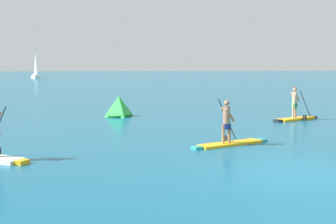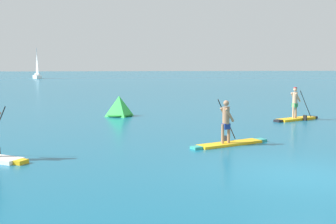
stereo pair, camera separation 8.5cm
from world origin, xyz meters
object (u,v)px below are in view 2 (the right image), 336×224
object	(u,v)px
paddleboarder_mid_center	(229,135)
race_marker_buoy	(119,107)
sailboat_left_horizon	(37,74)
paddleboarder_far_right	(296,113)

from	to	relation	value
paddleboarder_mid_center	race_marker_buoy	bearing A→B (deg)	89.50
sailboat_left_horizon	paddleboarder_mid_center	bearing A→B (deg)	172.62
paddleboarder_mid_center	paddleboarder_far_right	distance (m)	8.53
paddleboarder_far_right	race_marker_buoy	bearing A→B (deg)	135.86
paddleboarder_far_right	sailboat_left_horizon	xyz separation A→B (m)	(-25.67, 79.33, 0.62)
paddleboarder_far_right	race_marker_buoy	size ratio (longest dim) A/B	1.92
sailboat_left_horizon	paddleboarder_far_right	bearing A→B (deg)	177.45
paddleboarder_far_right	paddleboarder_mid_center	bearing A→B (deg)	-157.31
paddleboarder_mid_center	paddleboarder_far_right	bearing A→B (deg)	26.00
paddleboarder_far_right	race_marker_buoy	xyz separation A→B (m)	(-9.45, 3.29, 0.17)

